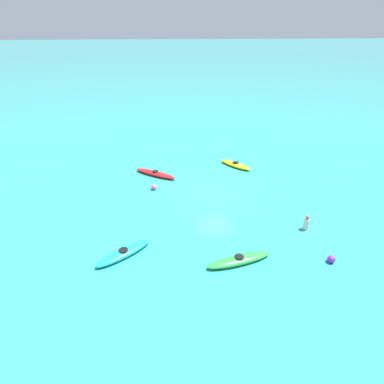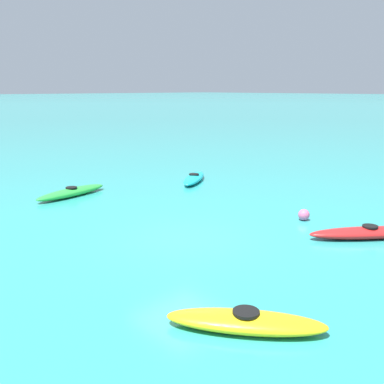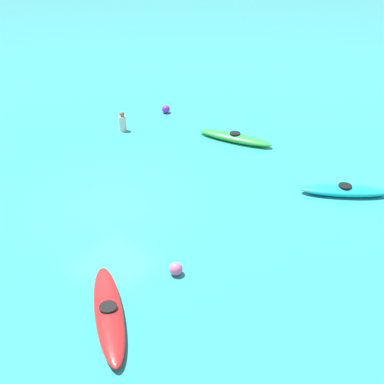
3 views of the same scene
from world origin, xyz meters
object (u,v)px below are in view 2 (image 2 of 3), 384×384
kayak_red (370,233)px  kayak_green (72,192)px  kayak_cyan (194,178)px  buoy_pink (304,215)px  kayak_yellow (246,322)px

kayak_red → kayak_green: size_ratio=0.97×
kayak_cyan → buoy_pink: (6.84, -1.68, 0.02)m
kayak_yellow → buoy_pink: (-3.09, 6.58, 0.02)m
kayak_yellow → kayak_cyan: size_ratio=0.95×
kayak_yellow → buoy_pink: size_ratio=7.37×
kayak_yellow → buoy_pink: bearing=115.2°
kayak_cyan → buoy_pink: size_ratio=7.77×
kayak_green → buoy_pink: (8.11, 3.74, 0.02)m
kayak_green → buoy_pink: bearing=24.8°
kayak_red → kayak_yellow: (0.82, -6.40, 0.00)m
kayak_red → kayak_yellow: same height
kayak_yellow → kayak_green: size_ratio=0.81×
kayak_red → buoy_pink: (-2.27, 0.18, 0.02)m
kayak_yellow → kayak_cyan: 12.92m
kayak_red → kayak_green: (-10.38, -3.56, 0.00)m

